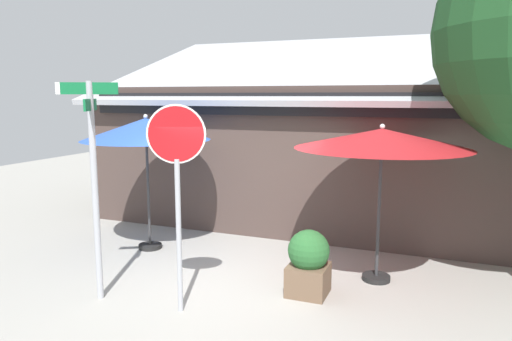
# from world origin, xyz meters

# --- Properties ---
(ground_plane) EXTENTS (28.00, 28.00, 0.10)m
(ground_plane) POSITION_xyz_m (0.00, 0.00, -0.05)
(ground_plane) COLOR #9E9B93
(cafe_building) EXTENTS (9.82, 5.75, 4.55)m
(cafe_building) POSITION_xyz_m (0.22, 5.01, 1.64)
(cafe_building) COLOR #473833
(cafe_building) RESTS_ON ground
(street_sign_post) EXTENTS (0.72, 0.67, 3.09)m
(street_sign_post) POSITION_xyz_m (-1.40, -1.21, 1.86)
(street_sign_post) COLOR #A8AAB2
(street_sign_post) RESTS_ON ground
(stop_sign) EXTENTS (0.71, 0.32, 2.79)m
(stop_sign) POSITION_xyz_m (-0.11, -1.13, 1.94)
(stop_sign) COLOR #A8AAB2
(stop_sign) RESTS_ON ground
(patio_umbrella_royal_blue_left) EXTENTS (2.37, 2.37, 2.56)m
(patio_umbrella_royal_blue_left) POSITION_xyz_m (-2.03, 0.97, 2.27)
(patio_umbrella_royal_blue_left) COLOR black
(patio_umbrella_royal_blue_left) RESTS_ON ground
(patio_umbrella_crimson_center) EXTENTS (2.66, 2.66, 2.47)m
(patio_umbrella_crimson_center) POSITION_xyz_m (2.22, 0.95, 2.24)
(patio_umbrella_crimson_center) COLOR black
(patio_umbrella_crimson_center) RESTS_ON ground
(sidewalk_planter) EXTENTS (0.61, 0.61, 0.97)m
(sidewalk_planter) POSITION_xyz_m (1.35, 0.04, 0.49)
(sidewalk_planter) COLOR brown
(sidewalk_planter) RESTS_ON ground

